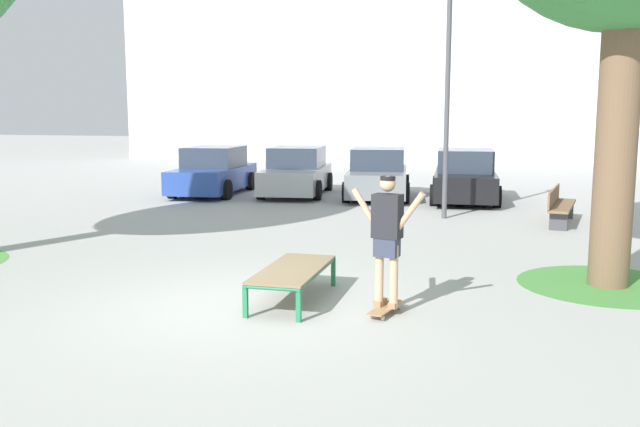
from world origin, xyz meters
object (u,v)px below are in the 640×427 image
(car_silver, at_px, (297,173))
(car_blue, at_px, (214,172))
(car_black, at_px, (465,177))
(park_bench, at_px, (560,205))
(skateboard, at_px, (386,308))
(skater, at_px, (387,232))
(car_grey, at_px, (378,175))
(light_post, at_px, (448,59))
(skate_box, at_px, (293,271))

(car_silver, bearing_deg, car_blue, -169.13)
(car_black, height_order, park_bench, car_black)
(skateboard, relative_size, skater, 0.49)
(car_grey, bearing_deg, skateboard, -79.94)
(skateboard, xyz_separation_m, car_grey, (-2.14, 12.07, 0.61))
(car_black, bearing_deg, skater, -92.25)
(light_post, bearing_deg, car_blue, 156.01)
(skater, bearing_deg, park_bench, 70.98)
(skate_box, distance_m, light_post, 8.84)
(skateboard, height_order, light_post, light_post)
(skateboard, xyz_separation_m, light_post, (0.14, 8.33, 3.75))
(skate_box, height_order, light_post, light_post)
(car_black, distance_m, light_post, 4.78)
(park_bench, xyz_separation_m, light_post, (-2.66, 0.20, 3.38))
(skateboard, bearing_deg, car_silver, 111.32)
(skate_box, relative_size, car_blue, 0.44)
(skate_box, bearing_deg, car_black, 81.15)
(car_blue, distance_m, car_black, 7.83)
(skate_box, height_order, park_bench, park_bench)
(skater, bearing_deg, light_post, 89.04)
(skateboard, xyz_separation_m, park_bench, (2.80, 8.13, 0.37))
(park_bench, bearing_deg, car_silver, 151.87)
(skater, height_order, light_post, light_post)
(car_blue, relative_size, car_silver, 0.99)
(skater, relative_size, car_grey, 0.39)
(skateboard, bearing_deg, skater, 76.35)
(car_black, relative_size, light_post, 0.74)
(car_silver, bearing_deg, park_bench, -28.13)
(car_grey, distance_m, light_post, 5.39)
(car_black, bearing_deg, skate_box, -98.85)
(skate_box, bearing_deg, light_post, 79.55)
(park_bench, bearing_deg, skateboard, -109.01)
(skate_box, distance_m, skateboard, 1.42)
(skate_box, height_order, car_black, car_black)
(car_silver, height_order, car_black, same)
(skateboard, bearing_deg, car_grey, 100.06)
(skateboard, xyz_separation_m, car_silver, (-4.75, 12.17, 0.61))
(skate_box, relative_size, car_silver, 0.44)
(car_black, height_order, light_post, light_post)
(park_bench, bearing_deg, light_post, 175.67)
(park_bench, bearing_deg, car_grey, 141.45)
(park_bench, bearing_deg, car_black, 121.55)
(skateboard, distance_m, car_silver, 13.08)
(car_grey, xyz_separation_m, car_black, (2.61, -0.14, 0.00))
(car_silver, xyz_separation_m, light_post, (4.89, -3.84, 3.13))
(car_blue, xyz_separation_m, car_black, (7.82, 0.26, 0.00))
(car_blue, bearing_deg, car_black, 1.92)
(skater, distance_m, car_blue, 13.80)
(car_blue, bearing_deg, car_silver, 10.87)
(skateboard, xyz_separation_m, skater, (0.00, 0.00, 0.99))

